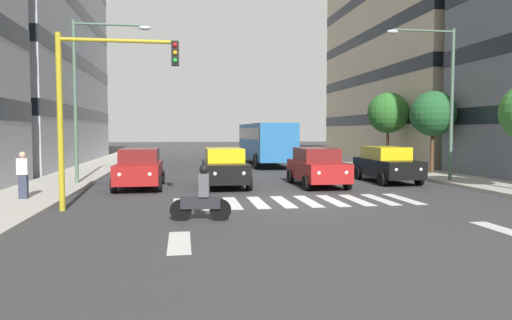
{
  "coord_description": "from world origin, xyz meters",
  "views": [
    {
      "loc": [
        3.95,
        15.98,
        2.5
      ],
      "look_at": [
        0.55,
        -5.51,
        1.14
      ],
      "focal_mm": 32.84,
      "sensor_mm": 36.0,
      "label": 1
    }
  ],
  "objects_px": {
    "car_1": "(317,167)",
    "motorcycle_with_rider": "(202,198)",
    "street_tree_2": "(388,113)",
    "pedestrian_waiting": "(23,174)",
    "car_3": "(140,168)",
    "bus_behind_traffic": "(265,139)",
    "street_tree_1": "(433,114)",
    "car_0": "(387,164)",
    "street_lamp_right": "(88,83)",
    "traffic_light_gantry": "(94,94)",
    "car_2": "(224,167)",
    "street_lamp_left": "(441,87)"
  },
  "relations": [
    {
      "from": "car_1",
      "to": "street_lamp_right",
      "type": "distance_m",
      "value": 10.95
    },
    {
      "from": "car_2",
      "to": "motorcycle_with_rider",
      "type": "height_order",
      "value": "car_2"
    },
    {
      "from": "car_3",
      "to": "bus_behind_traffic",
      "type": "height_order",
      "value": "bus_behind_traffic"
    },
    {
      "from": "street_lamp_left",
      "to": "street_tree_2",
      "type": "distance_m",
      "value": 9.58
    },
    {
      "from": "street_lamp_right",
      "to": "street_tree_2",
      "type": "height_order",
      "value": "street_lamp_right"
    },
    {
      "from": "street_lamp_left",
      "to": "street_tree_2",
      "type": "relative_size",
      "value": 1.44
    },
    {
      "from": "street_tree_2",
      "to": "traffic_light_gantry",
      "type": "bearing_deg",
      "value": 41.66
    },
    {
      "from": "bus_behind_traffic",
      "to": "street_lamp_right",
      "type": "relative_size",
      "value": 1.45
    },
    {
      "from": "motorcycle_with_rider",
      "to": "car_3",
      "type": "bearing_deg",
      "value": -73.39
    },
    {
      "from": "bus_behind_traffic",
      "to": "motorcycle_with_rider",
      "type": "height_order",
      "value": "bus_behind_traffic"
    },
    {
      "from": "bus_behind_traffic",
      "to": "motorcycle_with_rider",
      "type": "xyz_separation_m",
      "value": [
        5.49,
        20.71,
        -1.21
      ]
    },
    {
      "from": "car_1",
      "to": "street_lamp_right",
      "type": "xyz_separation_m",
      "value": [
        10.14,
        -1.73,
        3.75
      ]
    },
    {
      "from": "street_tree_2",
      "to": "pedestrian_waiting",
      "type": "relative_size",
      "value": 3.03
    },
    {
      "from": "street_tree_2",
      "to": "car_1",
      "type": "bearing_deg",
      "value": 50.87
    },
    {
      "from": "car_0",
      "to": "bus_behind_traffic",
      "type": "xyz_separation_m",
      "value": [
        3.79,
        -12.32,
        0.97
      ]
    },
    {
      "from": "car_3",
      "to": "street_lamp_right",
      "type": "bearing_deg",
      "value": -27.9
    },
    {
      "from": "street_lamp_left",
      "to": "street_tree_2",
      "type": "bearing_deg",
      "value": -100.4
    },
    {
      "from": "bus_behind_traffic",
      "to": "street_lamp_left",
      "type": "height_order",
      "value": "street_lamp_left"
    },
    {
      "from": "car_0",
      "to": "street_lamp_left",
      "type": "distance_m",
      "value": 4.39
    },
    {
      "from": "car_0",
      "to": "car_3",
      "type": "bearing_deg",
      "value": 2.39
    },
    {
      "from": "car_0",
      "to": "street_lamp_right",
      "type": "relative_size",
      "value": 0.61
    },
    {
      "from": "car_3",
      "to": "car_0",
      "type": "bearing_deg",
      "value": -177.61
    },
    {
      "from": "car_1",
      "to": "street_lamp_left",
      "type": "distance_m",
      "value": 7.06
    },
    {
      "from": "car_3",
      "to": "bus_behind_traffic",
      "type": "relative_size",
      "value": 0.42
    },
    {
      "from": "car_1",
      "to": "street_tree_1",
      "type": "relative_size",
      "value": 0.97
    },
    {
      "from": "street_lamp_left",
      "to": "street_lamp_right",
      "type": "height_order",
      "value": "street_lamp_right"
    },
    {
      "from": "motorcycle_with_rider",
      "to": "traffic_light_gantry",
      "type": "distance_m",
      "value": 4.96
    },
    {
      "from": "motorcycle_with_rider",
      "to": "street_lamp_right",
      "type": "distance_m",
      "value": 11.0
    },
    {
      "from": "street_lamp_right",
      "to": "street_tree_1",
      "type": "bearing_deg",
      "value": -173.32
    },
    {
      "from": "street_lamp_right",
      "to": "street_tree_2",
      "type": "relative_size",
      "value": 1.47
    },
    {
      "from": "street_lamp_right",
      "to": "pedestrian_waiting",
      "type": "distance_m",
      "value": 6.26
    },
    {
      "from": "car_3",
      "to": "bus_behind_traffic",
      "type": "bearing_deg",
      "value": -121.5
    },
    {
      "from": "street_tree_1",
      "to": "street_tree_2",
      "type": "bearing_deg",
      "value": -89.91
    },
    {
      "from": "pedestrian_waiting",
      "to": "bus_behind_traffic",
      "type": "bearing_deg",
      "value": -124.76
    },
    {
      "from": "street_tree_2",
      "to": "pedestrian_waiting",
      "type": "distance_m",
      "value": 23.18
    },
    {
      "from": "car_2",
      "to": "car_1",
      "type": "bearing_deg",
      "value": 175.2
    },
    {
      "from": "car_1",
      "to": "car_3",
      "type": "xyz_separation_m",
      "value": [
        7.85,
        -0.51,
        0.0
      ]
    },
    {
      "from": "car_2",
      "to": "car_3",
      "type": "distance_m",
      "value": 3.69
    },
    {
      "from": "car_0",
      "to": "street_lamp_left",
      "type": "height_order",
      "value": "street_lamp_left"
    },
    {
      "from": "car_3",
      "to": "car_1",
      "type": "bearing_deg",
      "value": 176.25
    },
    {
      "from": "car_2",
      "to": "pedestrian_waiting",
      "type": "distance_m",
      "value": 8.11
    },
    {
      "from": "traffic_light_gantry",
      "to": "pedestrian_waiting",
      "type": "relative_size",
      "value": 3.37
    },
    {
      "from": "car_0",
      "to": "car_2",
      "type": "relative_size",
      "value": 1.0
    },
    {
      "from": "car_2",
      "to": "street_lamp_left",
      "type": "distance_m",
      "value": 10.83
    },
    {
      "from": "car_0",
      "to": "car_2",
      "type": "distance_m",
      "value": 7.98
    },
    {
      "from": "car_3",
      "to": "pedestrian_waiting",
      "type": "distance_m",
      "value": 5.17
    },
    {
      "from": "car_1",
      "to": "motorcycle_with_rider",
      "type": "height_order",
      "value": "car_1"
    },
    {
      "from": "motorcycle_with_rider",
      "to": "street_tree_2",
      "type": "relative_size",
      "value": 0.34
    },
    {
      "from": "car_0",
      "to": "traffic_light_gantry",
      "type": "xyz_separation_m",
      "value": [
        12.48,
        6.1,
        2.77
      ]
    },
    {
      "from": "car_3",
      "to": "street_tree_1",
      "type": "distance_m",
      "value": 16.15
    }
  ]
}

